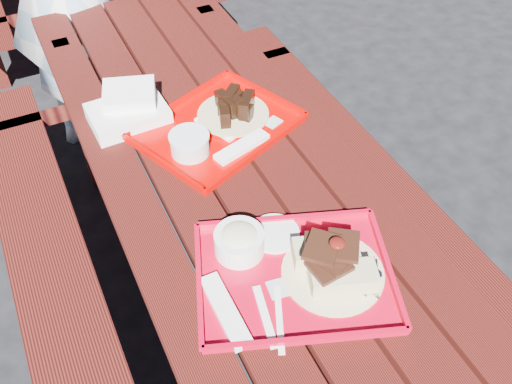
# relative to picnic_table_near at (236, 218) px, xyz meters

# --- Properties ---
(ground) EXTENTS (60.00, 60.00, 0.00)m
(ground) POSITION_rel_picnic_table_near_xyz_m (0.00, 0.00, -0.56)
(ground) COLOR black
(ground) RESTS_ON ground
(picnic_table_near) EXTENTS (1.41, 2.40, 0.75)m
(picnic_table_near) POSITION_rel_picnic_table_near_xyz_m (0.00, 0.00, 0.00)
(picnic_table_near) COLOR #4A140E
(picnic_table_near) RESTS_ON ground
(near_tray) EXTENTS (0.58, 0.51, 0.15)m
(near_tray) POSITION_rel_picnic_table_near_xyz_m (-0.01, -0.38, 0.23)
(near_tray) COLOR #BA0620
(near_tray) RESTS_ON picnic_table_near
(far_tray) EXTENTS (0.58, 0.52, 0.08)m
(far_tray) POSITION_rel_picnic_table_near_xyz_m (0.03, 0.20, 0.21)
(far_tray) COLOR #BB0200
(far_tray) RESTS_ON picnic_table_near
(white_cloth) EXTENTS (0.25, 0.21, 0.10)m
(white_cloth) POSITION_rel_picnic_table_near_xyz_m (-0.20, 0.39, 0.23)
(white_cloth) COLOR white
(white_cloth) RESTS_ON picnic_table_near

